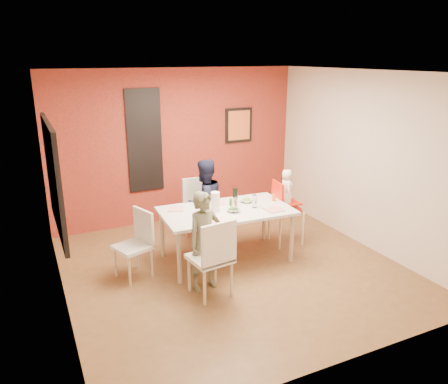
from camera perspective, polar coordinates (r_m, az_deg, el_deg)
name	(u,v)px	position (r m, az deg, el deg)	size (l,w,h in m)	color
ground	(233,268)	(6.31, 1.18, -9.88)	(4.50, 4.50, 0.00)	brown
ceiling	(234,72)	(5.61, 1.35, 15.43)	(4.50, 4.50, 0.02)	silver
wall_back	(177,146)	(7.84, -6.10, 5.97)	(4.50, 0.02, 2.70)	beige
wall_front	(346,238)	(4.04, 15.65, -5.77)	(4.50, 0.02, 2.70)	beige
wall_left	(54,199)	(5.26, -21.29, -0.89)	(0.02, 4.50, 2.70)	beige
wall_right	(364,160)	(7.08, 17.84, 3.98)	(0.02, 4.50, 2.70)	beige
brick_accent_wall	(178,146)	(7.82, -6.05, 5.94)	(4.50, 0.02, 2.70)	maroon
picture_window_frame	(53,178)	(5.40, -21.38, 1.77)	(0.05, 1.70, 1.30)	black
picture_window_pane	(55,177)	(5.40, -21.23, 1.79)	(0.02, 1.55, 1.15)	black
glassblock_strip	(145,141)	(7.61, -10.34, 6.59)	(0.55, 0.03, 1.70)	silver
glassblock_surround	(145,141)	(7.60, -10.33, 6.58)	(0.60, 0.03, 1.76)	black
art_print_frame	(239,125)	(8.22, 1.94, 8.71)	(0.54, 0.03, 0.64)	black
art_print_canvas	(239,125)	(8.20, 1.98, 8.69)	(0.44, 0.01, 0.54)	orange
dining_table	(226,214)	(6.30, 0.30, -2.89)	(1.91, 1.12, 0.78)	silver
chair_near	(214,255)	(5.37, -1.36, -8.18)	(0.54, 0.54, 1.03)	white
chair_far	(199,206)	(7.09, -3.30, -1.80)	(0.49, 0.49, 1.01)	silver
chair_left	(137,240)	(6.03, -11.25, -6.17)	(0.55, 0.55, 0.93)	beige
high_chair	(284,206)	(6.94, 7.84, -1.87)	(0.47, 0.47, 1.03)	red
child_near	(205,241)	(5.54, -2.54, -6.45)	(0.48, 0.31, 1.31)	#605D44
child_far	(204,203)	(6.83, -2.57, -1.41)	(0.67, 0.52, 1.38)	black
toddler	(286,188)	(6.86, 8.16, 0.46)	(0.30, 0.19, 0.61)	white
plate_near_left	(210,221)	(5.82, -1.82, -3.86)	(0.21, 0.21, 0.01)	white
plate_far_mid	(221,202)	(6.56, -0.42, -1.37)	(0.23, 0.23, 0.01)	white
plate_near_right	(274,209)	(6.30, 6.58, -2.28)	(0.24, 0.24, 0.01)	white
plate_far_left	(176,209)	(6.31, -6.29, -2.24)	(0.22, 0.22, 0.01)	white
salad_bowl_a	(233,210)	(6.19, 1.25, -2.36)	(0.19, 0.19, 0.05)	silver
salad_bowl_b	(247,201)	(6.59, 2.97, -1.14)	(0.19, 0.19, 0.05)	silver
wine_bottle	(235,197)	(6.38, 1.47, -0.64)	(0.07, 0.07, 0.28)	black
wine_glass_a	(235,205)	(6.12, 1.48, -1.75)	(0.08, 0.08, 0.22)	white
wine_glass_b	(255,201)	(6.35, 4.03, -1.21)	(0.07, 0.07, 0.19)	white
paper_towel_roll	(215,202)	(6.16, -1.15, -1.30)	(0.13, 0.13, 0.29)	white
condiment_red	(233,205)	(6.26, 1.24, -1.69)	(0.04, 0.04, 0.14)	red
condiment_green	(230,204)	(6.32, 0.85, -1.52)	(0.03, 0.03, 0.13)	#2C7527
condiment_brown	(231,203)	(6.32, 0.88, -1.45)	(0.04, 0.04, 0.15)	brown
sippy_cup	(274,198)	(6.67, 6.53, -0.76)	(0.06, 0.06, 0.10)	orange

